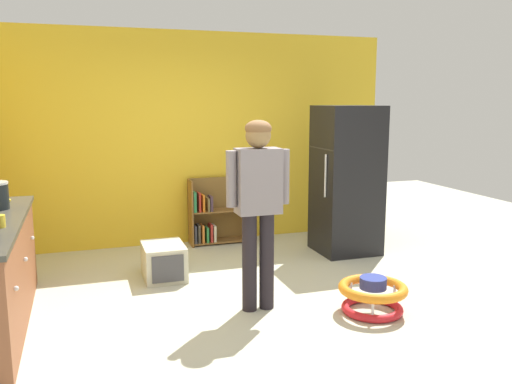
# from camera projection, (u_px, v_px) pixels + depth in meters

# --- Properties ---
(ground_plane) EXTENTS (12.00, 12.00, 0.00)m
(ground_plane) POSITION_uv_depth(u_px,v_px,m) (250.00, 303.00, 4.91)
(ground_plane) COLOR beige
(ground_plane) RESTS_ON ground
(back_wall) EXTENTS (5.20, 0.06, 2.70)m
(back_wall) POSITION_uv_depth(u_px,v_px,m) (195.00, 139.00, 6.86)
(back_wall) COLOR yellow
(back_wall) RESTS_ON ground
(refrigerator) EXTENTS (0.73, 0.68, 1.78)m
(refrigerator) POSITION_uv_depth(u_px,v_px,m) (347.00, 180.00, 6.44)
(refrigerator) COLOR black
(refrigerator) RESTS_ON ground
(bookshelf) EXTENTS (0.80, 0.28, 0.85)m
(bookshelf) POSITION_uv_depth(u_px,v_px,m) (215.00, 215.00, 6.92)
(bookshelf) COLOR brown
(bookshelf) RESTS_ON ground
(standing_person) EXTENTS (0.57, 0.23, 1.68)m
(standing_person) POSITION_uv_depth(u_px,v_px,m) (258.00, 196.00, 4.60)
(standing_person) COLOR black
(standing_person) RESTS_ON ground
(baby_walker) EXTENTS (0.60, 0.60, 0.32)m
(baby_walker) POSITION_uv_depth(u_px,v_px,m) (373.00, 295.00, 4.67)
(baby_walker) COLOR red
(baby_walker) RESTS_ON ground
(pet_carrier) EXTENTS (0.42, 0.55, 0.36)m
(pet_carrier) POSITION_uv_depth(u_px,v_px,m) (164.00, 261.00, 5.57)
(pet_carrier) COLOR beige
(pet_carrier) RESTS_ON ground
(banana_bunch) EXTENTS (0.15, 0.16, 0.04)m
(banana_bunch) POSITION_uv_depth(u_px,v_px,m) (5.00, 200.00, 4.96)
(banana_bunch) COLOR yellow
(banana_bunch) RESTS_ON kitchen_counter
(yellow_cup) EXTENTS (0.08, 0.08, 0.09)m
(yellow_cup) POSITION_uv_depth(u_px,v_px,m) (0.00, 221.00, 3.99)
(yellow_cup) COLOR yellow
(yellow_cup) RESTS_ON kitchen_counter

